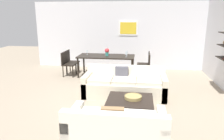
% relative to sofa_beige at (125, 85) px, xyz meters
% --- Properties ---
extents(ground_plane, '(18.00, 18.00, 0.00)m').
position_rel_sofa_beige_xyz_m(ground_plane, '(-0.14, -0.34, -0.29)').
color(ground_plane, gray).
extents(back_wall_unit, '(8.40, 0.09, 2.70)m').
position_rel_sofa_beige_xyz_m(back_wall_unit, '(0.16, 3.19, 1.06)').
color(back_wall_unit, silver).
rests_on(back_wall_unit, ground).
extents(sofa_beige, '(2.21, 0.90, 0.78)m').
position_rel_sofa_beige_xyz_m(sofa_beige, '(0.00, 0.00, 0.00)').
color(sofa_beige, beige).
rests_on(sofa_beige, ground).
extents(loveseat_white, '(1.63, 0.90, 0.78)m').
position_rel_sofa_beige_xyz_m(loveseat_white, '(0.06, -2.42, 0.00)').
color(loveseat_white, silver).
rests_on(loveseat_white, ground).
extents(coffee_table, '(1.00, 0.91, 0.38)m').
position_rel_sofa_beige_xyz_m(coffee_table, '(0.22, -1.20, -0.10)').
color(coffee_table, black).
rests_on(coffee_table, ground).
extents(decorative_bowl, '(0.38, 0.38, 0.07)m').
position_rel_sofa_beige_xyz_m(decorative_bowl, '(0.28, -1.15, 0.13)').
color(decorative_bowl, '#99844C').
rests_on(decorative_bowl, coffee_table).
extents(dining_table, '(2.02, 0.90, 0.75)m').
position_rel_sofa_beige_xyz_m(dining_table, '(-0.82, 1.88, 0.39)').
color(dining_table, black).
rests_on(dining_table, ground).
extents(dining_chair_right_near, '(0.44, 0.44, 0.88)m').
position_rel_sofa_beige_xyz_m(dining_chair_right_near, '(0.59, 1.67, 0.21)').
color(dining_chair_right_near, black).
rests_on(dining_chair_right_near, ground).
extents(dining_chair_left_far, '(0.44, 0.44, 0.88)m').
position_rel_sofa_beige_xyz_m(dining_chair_left_far, '(-2.24, 2.08, 0.21)').
color(dining_chair_left_far, black).
rests_on(dining_chair_left_far, ground).
extents(dining_chair_right_far, '(0.44, 0.44, 0.88)m').
position_rel_sofa_beige_xyz_m(dining_chair_right_far, '(0.59, 2.08, 0.21)').
color(dining_chair_right_far, black).
rests_on(dining_chair_right_far, ground).
extents(dining_chair_left_near, '(0.44, 0.44, 0.88)m').
position_rel_sofa_beige_xyz_m(dining_chair_left_near, '(-2.24, 1.67, 0.21)').
color(dining_chair_left_near, black).
rests_on(dining_chair_left_near, ground).
extents(wine_glass_right_near, '(0.08, 0.08, 0.17)m').
position_rel_sofa_beige_xyz_m(wine_glass_right_near, '(-0.09, 1.76, 0.58)').
color(wine_glass_right_near, silver).
rests_on(wine_glass_right_near, dining_table).
extents(wine_glass_left_far, '(0.06, 0.06, 0.16)m').
position_rel_sofa_beige_xyz_m(wine_glass_left_far, '(-1.55, 1.99, 0.57)').
color(wine_glass_left_far, silver).
rests_on(wine_glass_left_far, dining_table).
extents(wine_glass_right_far, '(0.07, 0.07, 0.17)m').
position_rel_sofa_beige_xyz_m(wine_glass_right_far, '(-0.09, 1.99, 0.58)').
color(wine_glass_right_far, silver).
rests_on(wine_glass_right_far, dining_table).
extents(centerpiece_vase, '(0.16, 0.16, 0.27)m').
position_rel_sofa_beige_xyz_m(centerpiece_vase, '(-0.80, 1.89, 0.61)').
color(centerpiece_vase, teal).
rests_on(centerpiece_vase, dining_table).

